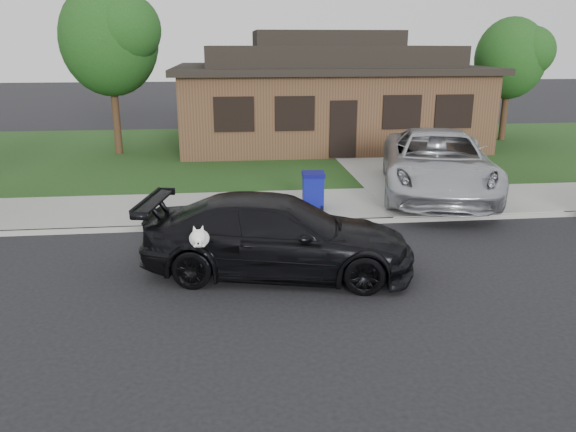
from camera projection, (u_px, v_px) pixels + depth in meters
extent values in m
plane|color=black|center=(248.00, 287.00, 10.21)|extent=(120.00, 120.00, 0.00)
cube|color=gray|center=(240.00, 208.00, 14.95)|extent=(60.00, 3.00, 0.12)
cube|color=gray|center=(242.00, 225.00, 13.52)|extent=(60.00, 0.12, 0.12)
cube|color=#193814|center=(234.00, 153.00, 22.55)|extent=(60.00, 13.00, 0.13)
cube|color=gray|center=(402.00, 164.00, 20.33)|extent=(4.50, 13.00, 0.14)
imported|color=black|center=(278.00, 236.00, 10.68)|extent=(5.44, 3.05, 1.49)
ellipsoid|color=white|center=(199.00, 238.00, 9.57)|extent=(0.34, 0.40, 0.30)
sphere|color=white|center=(198.00, 237.00, 9.32)|extent=(0.26, 0.26, 0.26)
cube|color=white|center=(198.00, 242.00, 9.22)|extent=(0.09, 0.12, 0.08)
sphere|color=black|center=(198.00, 244.00, 9.16)|extent=(0.04, 0.04, 0.04)
cone|color=white|center=(194.00, 229.00, 9.32)|extent=(0.11, 0.11, 0.14)
cone|color=white|center=(202.00, 228.00, 9.34)|extent=(0.11, 0.11, 0.14)
imported|color=#B5B7BC|center=(437.00, 163.00, 15.85)|extent=(4.48, 6.90, 1.77)
cube|color=navy|center=(313.00, 192.00, 14.60)|extent=(0.56, 0.56, 0.86)
cube|color=#070759|center=(313.00, 174.00, 14.46)|extent=(0.61, 0.61, 0.10)
cylinder|color=black|center=(307.00, 208.00, 14.44)|extent=(0.06, 0.14, 0.13)
cylinder|color=black|center=(322.00, 208.00, 14.48)|extent=(0.06, 0.14, 0.13)
cube|color=#422B1C|center=(325.00, 107.00, 24.41)|extent=(12.00, 8.00, 3.00)
cube|color=black|center=(325.00, 68.00, 23.94)|extent=(12.60, 8.60, 0.25)
cube|color=black|center=(325.00, 55.00, 23.78)|extent=(10.00, 6.50, 0.80)
cube|color=black|center=(326.00, 38.00, 23.58)|extent=(6.00, 3.50, 0.60)
cube|color=black|center=(343.00, 129.00, 20.70)|extent=(1.00, 0.06, 2.10)
cube|color=black|center=(234.00, 114.00, 20.11)|extent=(1.30, 0.05, 1.10)
cube|color=black|center=(295.00, 114.00, 20.34)|extent=(1.30, 0.05, 1.10)
cube|color=black|center=(402.00, 112.00, 20.76)|extent=(1.30, 0.05, 1.10)
cube|color=black|center=(454.00, 111.00, 20.98)|extent=(1.30, 0.05, 1.10)
cylinder|color=#332114|center=(117.00, 122.00, 21.69)|extent=(0.28, 0.28, 2.48)
ellipsoid|color=#143811|center=(109.00, 39.00, 20.80)|extent=(3.60, 3.60, 4.14)
sphere|color=#26591E|center=(126.00, 29.00, 20.26)|extent=(2.52, 2.52, 2.52)
cylinder|color=#332114|center=(504.00, 117.00, 24.93)|extent=(0.28, 0.28, 2.03)
ellipsoid|color=#143811|center=(510.00, 58.00, 24.19)|extent=(3.00, 3.00, 3.45)
sphere|color=#26591E|center=(530.00, 51.00, 23.74)|extent=(2.10, 2.10, 2.10)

